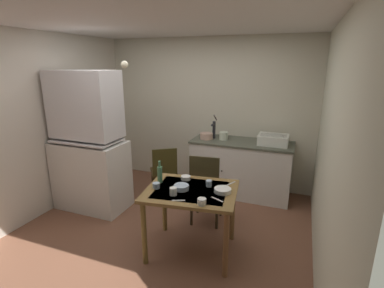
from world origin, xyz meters
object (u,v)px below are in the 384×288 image
at_px(hutch_cabinet, 89,147).
at_px(glass_bottle, 160,174).
at_px(dining_table, 191,199).
at_px(chair_far_side, 206,189).
at_px(sink_basin, 273,140).
at_px(hand_pump, 214,128).
at_px(teacup_cream, 156,185).
at_px(serving_bowl_wide, 223,190).
at_px(mixing_bowl_counter, 206,136).
at_px(chair_by_counter, 164,170).

distance_m(hutch_cabinet, glass_bottle, 1.41).
xyz_separation_m(dining_table, chair_far_side, (-0.03, 0.62, -0.15)).
height_order(sink_basin, glass_bottle, sink_basin).
xyz_separation_m(hand_pump, chair_far_side, (0.24, -1.12, -0.56)).
xyz_separation_m(chair_far_side, teacup_cream, (-0.34, -0.72, 0.29)).
xyz_separation_m(hutch_cabinet, serving_bowl_wide, (2.09, -0.42, -0.15)).
xyz_separation_m(hutch_cabinet, mixing_bowl_counter, (1.39, 1.17, 0.01)).
xyz_separation_m(serving_bowl_wide, teacup_cream, (-0.71, -0.16, 0.01)).
height_order(hutch_cabinet, sink_basin, hutch_cabinet).
relative_size(sink_basin, glass_bottle, 1.71).
distance_m(hutch_cabinet, teacup_cream, 1.50).
height_order(hand_pump, serving_bowl_wide, hand_pump).
bearing_deg(mixing_bowl_counter, chair_far_side, -71.99).
bearing_deg(dining_table, hand_pump, 98.90).
relative_size(sink_basin, serving_bowl_wide, 2.41).
bearing_deg(chair_far_side, hand_pump, 102.00).
relative_size(hand_pump, chair_by_counter, 0.47).
height_order(dining_table, teacup_cream, teacup_cream).
bearing_deg(hutch_cabinet, sink_basin, 26.52).
bearing_deg(hand_pump, glass_bottle, -94.71).
xyz_separation_m(mixing_bowl_counter, glass_bottle, (-0.04, -1.58, -0.07)).
height_order(hutch_cabinet, serving_bowl_wide, hutch_cabinet).
bearing_deg(teacup_cream, chair_by_counter, 113.02).
height_order(hutch_cabinet, hand_pump, hutch_cabinet).
bearing_deg(teacup_cream, sink_basin, 59.52).
distance_m(hand_pump, chair_by_counter, 1.06).
bearing_deg(glass_bottle, chair_by_counter, 114.45).
bearing_deg(sink_basin, glass_bottle, -123.78).
relative_size(chair_by_counter, teacup_cream, 10.28).
distance_m(chair_by_counter, teacup_cream, 1.41).
xyz_separation_m(hand_pump, serving_bowl_wide, (0.61, -1.68, -0.27)).
bearing_deg(serving_bowl_wide, glass_bottle, 179.73).
bearing_deg(chair_by_counter, dining_table, -51.84).
distance_m(hand_pump, teacup_cream, 1.86).
bearing_deg(serving_bowl_wide, chair_far_side, 123.59).
bearing_deg(hutch_cabinet, teacup_cream, -22.73).
height_order(mixing_bowl_counter, teacup_cream, mixing_bowl_counter).
xyz_separation_m(hutch_cabinet, glass_bottle, (1.34, -0.42, -0.07)).
bearing_deg(dining_table, glass_bottle, 171.69).
xyz_separation_m(chair_far_side, glass_bottle, (-0.38, -0.56, 0.37)).
height_order(sink_basin, chair_far_side, sink_basin).
bearing_deg(mixing_bowl_counter, chair_by_counter, -138.15).
bearing_deg(chair_far_side, chair_by_counter, 148.28).
height_order(sink_basin, hand_pump, hand_pump).
bearing_deg(teacup_cream, serving_bowl_wide, 12.52).
bearing_deg(hand_pump, dining_table, -81.10).
relative_size(chair_far_side, chair_by_counter, 1.17).
relative_size(hand_pump, teacup_cream, 4.80).
relative_size(mixing_bowl_counter, glass_bottle, 0.80).
bearing_deg(hand_pump, hutch_cabinet, -139.62).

